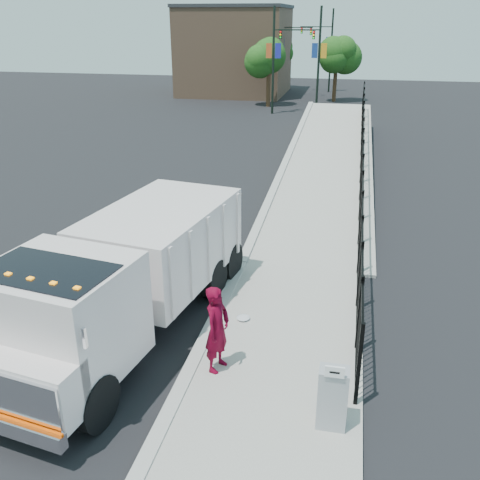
# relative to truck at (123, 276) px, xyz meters

# --- Properties ---
(ground) EXTENTS (120.00, 120.00, 0.00)m
(ground) POSITION_rel_truck_xyz_m (1.93, 0.46, -1.64)
(ground) COLOR black
(ground) RESTS_ON ground
(sidewalk) EXTENTS (3.55, 12.00, 0.12)m
(sidewalk) POSITION_rel_truck_xyz_m (3.85, -1.54, -1.58)
(sidewalk) COLOR #9E998E
(sidewalk) RESTS_ON ground
(curb) EXTENTS (0.30, 12.00, 0.16)m
(curb) POSITION_rel_truck_xyz_m (1.93, -1.54, -1.56)
(curb) COLOR #ADAAA3
(curb) RESTS_ON ground
(ramp) EXTENTS (3.95, 24.06, 3.19)m
(ramp) POSITION_rel_truck_xyz_m (4.05, 16.46, -1.64)
(ramp) COLOR #9E998E
(ramp) RESTS_ON ground
(iron_fence) EXTENTS (0.10, 28.00, 1.80)m
(iron_fence) POSITION_rel_truck_xyz_m (5.48, 12.46, -0.74)
(iron_fence) COLOR black
(iron_fence) RESTS_ON ground
(truck) EXTENTS (4.02, 8.82, 2.91)m
(truck) POSITION_rel_truck_xyz_m (0.00, 0.00, 0.00)
(truck) COLOR black
(truck) RESTS_ON ground
(worker) EXTENTS (0.65, 0.82, 1.97)m
(worker) POSITION_rel_truck_xyz_m (2.52, -0.97, -0.53)
(worker) COLOR #5D0319
(worker) RESTS_ON sidewalk
(utility_cabinet) EXTENTS (0.55, 0.40, 1.25)m
(utility_cabinet) POSITION_rel_truck_xyz_m (5.03, -2.25, -0.89)
(utility_cabinet) COLOR gray
(utility_cabinet) RESTS_ON sidewalk
(arrow_sign) EXTENTS (0.35, 0.04, 0.22)m
(arrow_sign) POSITION_rel_truck_xyz_m (5.03, -2.47, -0.16)
(arrow_sign) COLOR white
(arrow_sign) RESTS_ON utility_cabinet
(debris) EXTENTS (0.35, 0.35, 0.09)m
(debris) POSITION_rel_truck_xyz_m (2.65, 1.14, -1.47)
(debris) COLOR silver
(debris) RESTS_ON sidewalk
(light_pole_0) EXTENTS (3.78, 0.22, 8.00)m
(light_pole_0) POSITION_rel_truck_xyz_m (-1.22, 32.91, 2.73)
(light_pole_0) COLOR black
(light_pole_0) RESTS_ON ground
(light_pole_1) EXTENTS (3.78, 0.22, 8.00)m
(light_pole_1) POSITION_rel_truck_xyz_m (1.63, 33.67, 2.73)
(light_pole_1) COLOR black
(light_pole_1) RESTS_ON ground
(light_pole_2) EXTENTS (3.77, 0.22, 8.00)m
(light_pole_2) POSITION_rel_truck_xyz_m (-2.32, 43.13, 2.73)
(light_pole_2) COLOR black
(light_pole_2) RESTS_ON ground
(light_pole_3) EXTENTS (3.77, 0.22, 8.00)m
(light_pole_3) POSITION_rel_truck_xyz_m (1.85, 47.53, 2.73)
(light_pole_3) COLOR black
(light_pole_3) RESTS_ON ground
(tree_0) EXTENTS (3.01, 3.01, 5.50)m
(tree_0) POSITION_rel_truck_xyz_m (-2.44, 36.53, 2.33)
(tree_0) COLOR #382314
(tree_0) RESTS_ON ground
(tree_1) EXTENTS (2.70, 2.70, 5.35)m
(tree_1) POSITION_rel_truck_xyz_m (3.01, 40.79, 2.31)
(tree_1) COLOR #382314
(tree_1) RESTS_ON ground
(tree_2) EXTENTS (2.60, 2.60, 5.30)m
(tree_2) POSITION_rel_truck_xyz_m (-3.30, 49.65, 2.31)
(tree_2) COLOR #382314
(tree_2) RESTS_ON ground
(building) EXTENTS (10.00, 10.00, 8.00)m
(building) POSITION_rel_truck_xyz_m (-7.07, 44.46, 2.36)
(building) COLOR #8C664C
(building) RESTS_ON ground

